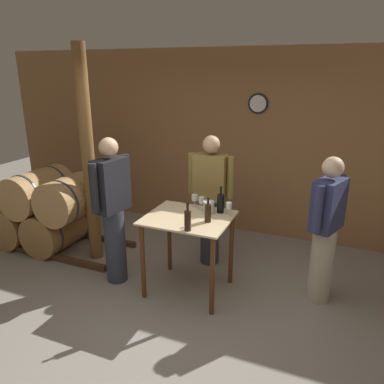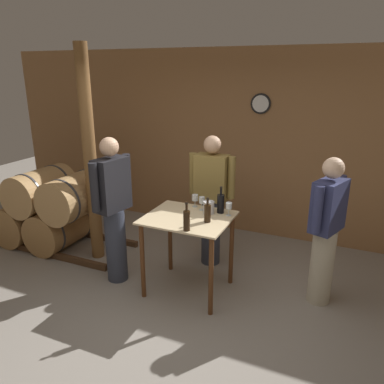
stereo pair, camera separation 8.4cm
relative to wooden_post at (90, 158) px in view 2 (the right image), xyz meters
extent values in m
plane|color=gray|center=(1.55, -0.93, -1.35)|extent=(14.00, 14.00, 0.00)
cube|color=#996B42|center=(1.55, 1.63, 0.00)|extent=(8.40, 0.05, 2.70)
cylinder|color=black|center=(1.72, 1.59, 0.59)|extent=(0.28, 0.03, 0.28)
cylinder|color=white|center=(1.72, 1.58, 0.59)|extent=(0.23, 0.01, 0.23)
cube|color=#4C331E|center=(-0.96, -0.29, -1.31)|extent=(2.62, 0.06, 0.08)
cube|color=#4C331E|center=(-0.96, 0.43, -1.31)|extent=(2.62, 0.06, 0.08)
cylinder|color=#9E7242|center=(-1.27, 0.07, -1.06)|extent=(0.58, 0.90, 0.58)
cylinder|color=#38383D|center=(-1.27, -0.20, -1.06)|extent=(0.60, 0.03, 0.60)
cylinder|color=#38383D|center=(-1.27, 0.34, -1.06)|extent=(0.60, 0.03, 0.60)
cylinder|color=#9E7242|center=(-0.66, 0.07, -1.06)|extent=(0.58, 0.90, 0.58)
cylinder|color=#38383D|center=(-0.66, -0.20, -1.06)|extent=(0.60, 0.03, 0.60)
cylinder|color=#38383D|center=(-0.66, 0.34, -1.06)|extent=(0.60, 0.03, 0.60)
cylinder|color=tan|center=(-0.96, 0.07, -0.56)|extent=(0.58, 0.90, 0.58)
cylinder|color=#38383D|center=(-0.96, -0.20, -0.56)|extent=(0.60, 0.03, 0.60)
cylinder|color=#38383D|center=(-0.96, 0.34, -0.56)|extent=(0.60, 0.03, 0.60)
cylinder|color=tan|center=(-0.35, 0.07, -0.56)|extent=(0.58, 0.90, 0.58)
cylinder|color=#38383D|center=(-0.35, -0.20, -0.56)|extent=(0.60, 0.03, 0.60)
cylinder|color=#38383D|center=(-0.35, 0.34, -0.56)|extent=(0.60, 0.03, 0.60)
cube|color=beige|center=(1.45, -0.25, -0.47)|extent=(0.91, 0.77, 0.02)
cylinder|color=#593319|center=(1.06, -0.57, -0.91)|extent=(0.05, 0.05, 0.87)
cylinder|color=#593319|center=(1.84, -0.57, -0.91)|extent=(0.05, 0.05, 0.87)
cylinder|color=#593319|center=(1.06, 0.08, -0.91)|extent=(0.05, 0.05, 0.87)
cylinder|color=#593319|center=(1.84, 0.08, -0.91)|extent=(0.05, 0.05, 0.87)
cylinder|color=brown|center=(0.00, 0.00, 0.00)|extent=(0.16, 0.16, 2.70)
cylinder|color=black|center=(1.58, -0.58, -0.36)|extent=(0.07, 0.07, 0.20)
cylinder|color=black|center=(1.58, -0.58, -0.21)|extent=(0.02, 0.02, 0.09)
cylinder|color=black|center=(1.58, -0.58, -0.17)|extent=(0.03, 0.03, 0.02)
cylinder|color=black|center=(1.69, -0.29, -0.37)|extent=(0.07, 0.07, 0.18)
cylinder|color=black|center=(1.69, -0.29, -0.23)|extent=(0.02, 0.02, 0.08)
cylinder|color=black|center=(1.69, -0.29, -0.20)|extent=(0.03, 0.03, 0.02)
cylinder|color=black|center=(1.73, 0.01, -0.35)|extent=(0.08, 0.08, 0.21)
cylinder|color=black|center=(1.73, 0.01, -0.20)|extent=(0.02, 0.02, 0.09)
cylinder|color=black|center=(1.73, 0.01, -0.17)|extent=(0.03, 0.03, 0.02)
cylinder|color=silver|center=(1.39, 0.07, -0.46)|extent=(0.06, 0.06, 0.00)
cylinder|color=silver|center=(1.39, 0.07, -0.42)|extent=(0.01, 0.01, 0.07)
cylinder|color=silver|center=(1.39, 0.07, -0.35)|extent=(0.07, 0.07, 0.07)
cylinder|color=silver|center=(1.51, 0.00, -0.46)|extent=(0.06, 0.06, 0.00)
cylinder|color=silver|center=(1.51, 0.00, -0.41)|extent=(0.01, 0.01, 0.08)
cylinder|color=silver|center=(1.51, 0.00, -0.34)|extent=(0.07, 0.07, 0.07)
cylinder|color=silver|center=(1.83, -0.04, -0.46)|extent=(0.06, 0.06, 0.00)
cylinder|color=silver|center=(1.83, -0.04, -0.42)|extent=(0.01, 0.01, 0.08)
cylinder|color=silver|center=(1.83, -0.04, -0.34)|extent=(0.07, 0.07, 0.07)
cylinder|color=silver|center=(1.61, -0.06, -0.39)|extent=(0.12, 0.12, 0.14)
cylinder|color=#B7AD93|center=(2.83, 0.12, -0.93)|extent=(0.24, 0.24, 0.83)
cube|color=navy|center=(2.83, 0.12, -0.25)|extent=(0.34, 0.45, 0.53)
sphere|color=beige|center=(2.83, 0.12, 0.14)|extent=(0.21, 0.21, 0.21)
cylinder|color=navy|center=(2.91, 0.36, -0.23)|extent=(0.09, 0.09, 0.48)
cylinder|color=navy|center=(2.74, -0.11, -0.23)|extent=(0.09, 0.09, 0.48)
cylinder|color=#333847|center=(0.58, -0.38, -0.91)|extent=(0.24, 0.24, 0.89)
cube|color=black|center=(0.58, -0.38, -0.17)|extent=(0.29, 0.43, 0.59)
sphere|color=tan|center=(0.58, -0.38, 0.26)|extent=(0.21, 0.21, 0.21)
cylinder|color=black|center=(0.54, -0.62, -0.14)|extent=(0.09, 0.09, 0.54)
cylinder|color=black|center=(0.62, -0.13, -0.14)|extent=(0.09, 0.09, 0.54)
cylinder|color=#333847|center=(1.45, 0.46, -0.92)|extent=(0.24, 0.24, 0.86)
cube|color=olive|center=(1.45, 0.46, -0.21)|extent=(0.40, 0.22, 0.57)
sphere|color=tan|center=(1.45, 0.46, 0.20)|extent=(0.21, 0.21, 0.21)
cylinder|color=olive|center=(1.70, 0.46, -0.18)|extent=(0.09, 0.09, 0.51)
cylinder|color=olive|center=(1.20, 0.46, -0.18)|extent=(0.09, 0.09, 0.51)
camera|label=1|loc=(2.91, -3.67, 1.05)|focal=35.00mm
camera|label=2|loc=(2.99, -3.64, 1.05)|focal=35.00mm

